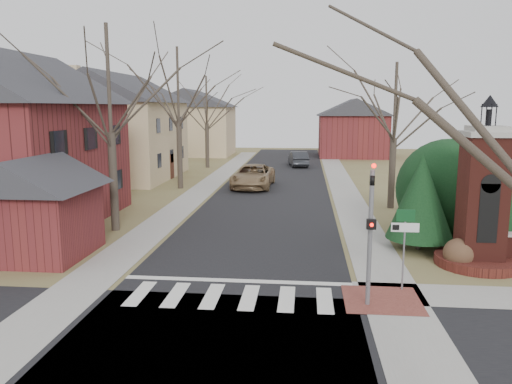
# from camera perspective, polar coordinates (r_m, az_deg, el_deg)

# --- Properties ---
(ground) EXTENTS (120.00, 120.00, 0.00)m
(ground) POSITION_cam_1_polar(r_m,az_deg,el_deg) (15.67, -3.35, -12.98)
(ground) COLOR brown
(ground) RESTS_ON ground
(main_street) EXTENTS (8.00, 70.00, 0.01)m
(main_street) POSITION_cam_1_polar(r_m,az_deg,el_deg) (36.84, 1.99, 0.28)
(main_street) COLOR black
(main_street) RESTS_ON ground
(cross_street) EXTENTS (120.00, 8.00, 0.01)m
(cross_street) POSITION_cam_1_polar(r_m,az_deg,el_deg) (12.99, -5.53, -18.01)
(cross_street) COLOR black
(cross_street) RESTS_ON ground
(crosswalk_zone) EXTENTS (8.00, 2.20, 0.02)m
(crosswalk_zone) POSITION_cam_1_polar(r_m,az_deg,el_deg) (16.39, -2.91, -11.88)
(crosswalk_zone) COLOR silver
(crosswalk_zone) RESTS_ON ground
(stop_bar) EXTENTS (8.00, 0.35, 0.02)m
(stop_bar) POSITION_cam_1_polar(r_m,az_deg,el_deg) (17.78, -2.18, -10.12)
(stop_bar) COLOR silver
(stop_bar) RESTS_ON ground
(sidewalk_right_main) EXTENTS (2.00, 60.00, 0.02)m
(sidewalk_right_main) POSITION_cam_1_polar(r_m,az_deg,el_deg) (36.88, 10.08, 0.15)
(sidewalk_right_main) COLOR gray
(sidewalk_right_main) RESTS_ON ground
(sidewalk_left) EXTENTS (2.00, 60.00, 0.02)m
(sidewalk_left) POSITION_cam_1_polar(r_m,az_deg,el_deg) (37.53, -5.95, 0.42)
(sidewalk_left) COLOR gray
(sidewalk_left) RESTS_ON ground
(curb_apron) EXTENTS (2.40, 2.40, 0.02)m
(curb_apron) POSITION_cam_1_polar(r_m,az_deg,el_deg) (16.60, 14.19, -11.88)
(curb_apron) COLOR brown
(curb_apron) RESTS_ON ground
(traffic_signal_pole) EXTENTS (0.28, 0.41, 4.50)m
(traffic_signal_pole) POSITION_cam_1_polar(r_m,az_deg,el_deg) (15.37, 12.97, -3.53)
(traffic_signal_pole) COLOR slate
(traffic_signal_pole) RESTS_ON ground
(sign_post) EXTENTS (0.90, 0.07, 2.75)m
(sign_post) POSITION_cam_1_polar(r_m,az_deg,el_deg) (17.08, 16.62, -4.56)
(sign_post) COLOR slate
(sign_post) RESTS_ON ground
(brick_gate_monument) EXTENTS (3.20, 3.20, 6.47)m
(brick_gate_monument) POSITION_cam_1_polar(r_m,az_deg,el_deg) (20.75, 24.36, -1.92)
(brick_gate_monument) COLOR #541F18
(brick_gate_monument) RESTS_ON ground
(house_brick_left) EXTENTS (9.80, 11.80, 9.42)m
(house_brick_left) POSITION_cam_1_polar(r_m,az_deg,el_deg) (28.73, -26.72, 5.93)
(house_brick_left) COLOR maroon
(house_brick_left) RESTS_ON ground
(house_stucco_left) EXTENTS (9.80, 12.80, 9.28)m
(house_stucco_left) POSITION_cam_1_polar(r_m,az_deg,el_deg) (44.22, -15.43, 7.50)
(house_stucco_left) COLOR tan
(house_stucco_left) RESTS_ON ground
(garage_left) EXTENTS (4.80, 4.80, 4.29)m
(garage_left) POSITION_cam_1_polar(r_m,az_deg,el_deg) (21.99, -23.94, -1.09)
(garage_left) COLOR maroon
(garage_left) RESTS_ON ground
(house_distant_left) EXTENTS (10.80, 8.80, 8.53)m
(house_distant_left) POSITION_cam_1_polar(r_m,az_deg,el_deg) (63.92, -7.35, 8.03)
(house_distant_left) COLOR tan
(house_distant_left) RESTS_ON ground
(house_distant_right) EXTENTS (8.80, 8.80, 7.30)m
(house_distant_right) POSITION_cam_1_polar(r_m,az_deg,el_deg) (62.57, 10.97, 7.35)
(house_distant_right) COLOR maroon
(house_distant_right) RESTS_ON ground
(evergreen_near) EXTENTS (2.80, 2.80, 4.10)m
(evergreen_near) POSITION_cam_1_polar(r_m,az_deg,el_deg) (22.14, 18.33, -0.51)
(evergreen_near) COLOR #473D33
(evergreen_near) RESTS_ON ground
(evergreen_mid) EXTENTS (3.40, 3.40, 4.70)m
(evergreen_mid) POSITION_cam_1_polar(r_m,az_deg,el_deg) (24.16, 25.41, 0.58)
(evergreen_mid) COLOR #473D33
(evergreen_mid) RESTS_ON ground
(evergreen_mass) EXTENTS (4.80, 4.80, 4.80)m
(evergreen_mass) POSITION_cam_1_polar(r_m,az_deg,el_deg) (24.96, 21.14, 0.67)
(evergreen_mass) COLOR black
(evergreen_mass) RESTS_ON ground
(bare_tree_0) EXTENTS (8.05, 8.05, 11.15)m
(bare_tree_0) POSITION_cam_1_polar(r_m,az_deg,el_deg) (25.12, -16.55, 13.10)
(bare_tree_0) COLOR #473D33
(bare_tree_0) RESTS_ON ground
(bare_tree_1) EXTENTS (8.40, 8.40, 11.64)m
(bare_tree_1) POSITION_cam_1_polar(r_m,az_deg,el_deg) (37.50, -8.94, 12.64)
(bare_tree_1) COLOR #473D33
(bare_tree_1) RESTS_ON ground
(bare_tree_2) EXTENTS (7.35, 7.35, 10.19)m
(bare_tree_2) POSITION_cam_1_polar(r_m,az_deg,el_deg) (50.25, -5.69, 10.79)
(bare_tree_2) COLOR #473D33
(bare_tree_2) RESTS_ON ground
(bare_tree_3) EXTENTS (7.00, 7.00, 9.70)m
(bare_tree_3) POSITION_cam_1_polar(r_m,az_deg,el_deg) (30.72, 15.66, 10.57)
(bare_tree_3) COLOR #473D33
(bare_tree_3) RESTS_ON ground
(pickup_truck) EXTENTS (3.06, 6.28, 1.72)m
(pickup_truck) POSITION_cam_1_polar(r_m,az_deg,el_deg) (37.74, -0.33, 1.82)
(pickup_truck) COLOR #8D704C
(pickup_truck) RESTS_ON ground
(distant_car) EXTENTS (2.29, 4.83, 1.53)m
(distant_car) POSITION_cam_1_polar(r_m,az_deg,el_deg) (51.49, 4.86, 3.80)
(distant_car) COLOR #2E3035
(distant_car) RESTS_ON ground
(dry_shrub_left) EXTENTS (1.14, 1.14, 1.14)m
(dry_shrub_left) POSITION_cam_1_polar(r_m,az_deg,el_deg) (20.50, 22.15, -6.50)
(dry_shrub_left) COLOR brown
(dry_shrub_left) RESTS_ON ground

